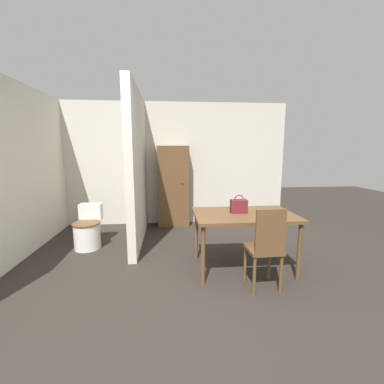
{
  "coord_description": "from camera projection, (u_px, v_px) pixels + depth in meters",
  "views": [
    {
      "loc": [
        0.06,
        -2.15,
        1.55
      ],
      "look_at": [
        0.38,
        1.35,
        0.97
      ],
      "focal_mm": 24.0,
      "sensor_mm": 36.0,
      "label": 1
    }
  ],
  "objects": [
    {
      "name": "wall_back",
      "position": [
        165.0,
        164.0,
        5.36
      ],
      "size": [
        5.03,
        0.12,
        2.5
      ],
      "color": "beige",
      "rests_on": "ground_plane"
    },
    {
      "name": "dining_table",
      "position": [
        244.0,
        219.0,
        3.29
      ],
      "size": [
        1.27,
        0.83,
        0.75
      ],
      "color": "brown",
      "rests_on": "ground_plane"
    },
    {
      "name": "toilet",
      "position": [
        88.0,
        230.0,
        4.09
      ],
      "size": [
        0.42,
        0.57,
        0.67
      ],
      "color": "white",
      "rests_on": "ground_plane"
    },
    {
      "name": "wooden_chair",
      "position": [
        266.0,
        246.0,
        2.8
      ],
      "size": [
        0.37,
        0.37,
        0.95
      ],
      "rotation": [
        0.0,
        0.0,
        0.03
      ],
      "color": "brown",
      "rests_on": "ground_plane"
    },
    {
      "name": "partition_wall",
      "position": [
        138.0,
        168.0,
        4.28
      ],
      "size": [
        0.12,
        1.98,
        2.5
      ],
      "color": "beige",
      "rests_on": "ground_plane"
    },
    {
      "name": "handbag",
      "position": [
        239.0,
        206.0,
        3.29
      ],
      "size": [
        0.21,
        0.11,
        0.24
      ],
      "color": "maroon",
      "rests_on": "dining_table"
    },
    {
      "name": "wooden_cabinet",
      "position": [
        173.0,
        186.0,
        5.2
      ],
      "size": [
        0.62,
        0.35,
        1.63
      ],
      "color": "brown",
      "rests_on": "ground_plane"
    },
    {
      "name": "ground_plane",
      "position": [
        164.0,
        320.0,
        2.36
      ],
      "size": [
        16.0,
        16.0,
        0.0
      ],
      "primitive_type": "plane",
      "color": "#2D2823"
    },
    {
      "name": "wall_left",
      "position": [
        13.0,
        172.0,
        3.54
      ],
      "size": [
        0.12,
        4.2,
        2.5
      ],
      "color": "beige",
      "rests_on": "ground_plane"
    }
  ]
}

